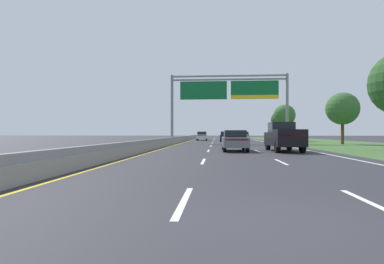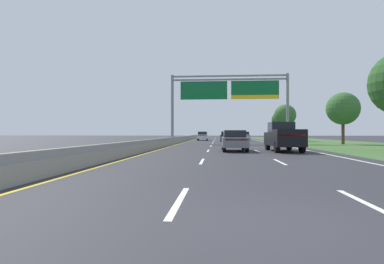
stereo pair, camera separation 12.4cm
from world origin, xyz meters
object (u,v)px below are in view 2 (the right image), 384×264
Objects in this scene: overhead_sign_gantry at (229,94)px; roadside_tree_far at (285,115)px; car_silver_right_lane_sedan at (245,136)px; roadside_tree_distant at (282,120)px; car_grey_centre_lane_sedan at (234,140)px; car_white_left_lane_sedan at (203,136)px; pickup_truck_black at (283,137)px; car_navy_centre_lane_sedan at (226,136)px; roadside_tree_mid at (343,109)px.

overhead_sign_gantry reaches higher than roadside_tree_far.
car_silver_right_lane_sedan is 10.17m from roadside_tree_distant.
car_grey_centre_lane_sedan is (-0.17, -16.78, -5.56)m from overhead_sign_gantry.
car_white_left_lane_sedan is at bearing -148.50° from roadside_tree_distant.
car_white_left_lane_sedan is 1.00× the size of car_grey_centre_lane_sedan.
pickup_truck_black is at bearing -178.77° from car_silver_right_lane_sedan.
overhead_sign_gantry is 15.30m from roadside_tree_far.
car_white_left_lane_sedan is 18.61m from roadside_tree_distant.
car_navy_centre_lane_sedan is (4.03, -7.10, 0.00)m from car_white_left_lane_sedan.
pickup_truck_black is 29.36m from roadside_tree_far.
overhead_sign_gantry is 3.41× the size of car_white_left_lane_sedan.
car_navy_centre_lane_sedan is 11.72m from car_silver_right_lane_sedan.
roadside_tree_far is at bearing -98.61° from roadside_tree_distant.
car_grey_centre_lane_sedan is at bearing -105.47° from roadside_tree_distant.
car_white_left_lane_sedan is 0.74× the size of roadside_tree_distant.
car_white_left_lane_sedan is 1.00× the size of car_navy_centre_lane_sedan.
car_grey_centre_lane_sedan is (-3.64, -0.05, -0.26)m from pickup_truck_black.
overhead_sign_gantry reaches higher than roadside_tree_distant.
car_navy_centre_lane_sedan is at bearing 162.99° from car_silver_right_lane_sedan.
car_silver_right_lane_sedan is at bearing -144.97° from roadside_tree_distant.
overhead_sign_gantry is 13.61m from roadside_tree_mid.
roadside_tree_distant is at bearing -16.19° from car_grey_centre_lane_sedan.
roadside_tree_distant reaches higher than car_grey_centre_lane_sedan.
roadside_tree_mid is at bearing -154.61° from car_silver_right_lane_sedan.
car_navy_centre_lane_sedan is 0.72× the size of roadside_tree_mid.
overhead_sign_gantry reaches higher than car_white_left_lane_sedan.
roadside_tree_distant is (2.03, 13.37, -0.28)m from roadside_tree_far.
roadside_tree_far reaches higher than car_white_left_lane_sedan.
car_white_left_lane_sedan and car_navy_centre_lane_sedan have the same top height.
car_white_left_lane_sedan is 0.72× the size of roadside_tree_mid.
roadside_tree_mid is (13.44, 14.64, 3.40)m from car_grey_centre_lane_sedan.
car_silver_right_lane_sedan is at bearing 114.07° from roadside_tree_mid.
pickup_truck_black is 0.89× the size of roadside_tree_mid.
overhead_sign_gantry is at bearing 171.14° from car_silver_right_lane_sedan.
car_grey_centre_lane_sedan is at bearing 175.52° from car_silver_right_lane_sedan.
overhead_sign_gantry is 20.74m from car_silver_right_lane_sedan.
roadside_tree_distant reaches higher than car_silver_right_lane_sedan.
roadside_tree_mid is (17.46, -17.78, 3.40)m from car_white_left_lane_sedan.
roadside_tree_distant is (-1.81, 27.36, -0.29)m from roadside_tree_mid.
overhead_sign_gantry is 2.45× the size of roadside_tree_mid.
car_white_left_lane_sedan and car_silver_right_lane_sedan have the same top height.
roadside_tree_mid is (13.42, -10.68, 3.40)m from car_navy_centre_lane_sedan.
car_navy_centre_lane_sedan is at bearing 6.93° from pickup_truck_black.
car_grey_centre_lane_sedan is at bearing -108.53° from roadside_tree_far.
pickup_truck_black is 25.53m from car_navy_centre_lane_sedan.
pickup_truck_black is 0.92× the size of roadside_tree_distant.
roadside_tree_mid is at bearing -9.16° from overhead_sign_gantry.
car_navy_centre_lane_sedan and car_grey_centre_lane_sedan have the same top height.
roadside_tree_far is at bearing 105.35° from roadside_tree_mid.
pickup_truck_black is 1.24× the size of car_navy_centre_lane_sedan.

